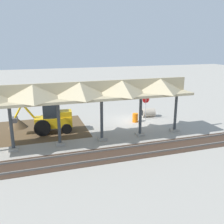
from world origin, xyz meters
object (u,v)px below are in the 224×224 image
Objects in this scene: traffic_barrel at (135,118)px; concrete_pipe at (148,113)px; backhoe at (52,119)px; stop_sign at (146,102)px.

concrete_pipe is at bearing -147.82° from traffic_barrel.
traffic_barrel is (-8.23, -0.50, -0.82)m from backhoe.
backhoe is 10.52m from concrete_pipe.
concrete_pipe is at bearing -130.48° from stop_sign.
concrete_pipe is 2.48m from traffic_barrel.
concrete_pipe is (-0.77, -0.91, -1.37)m from stop_sign.
backhoe reaches higher than stop_sign.
backhoe reaches higher than traffic_barrel.
backhoe is (9.55, 0.91, -0.58)m from stop_sign.
backhoe is at bearing 5.45° from stop_sign.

